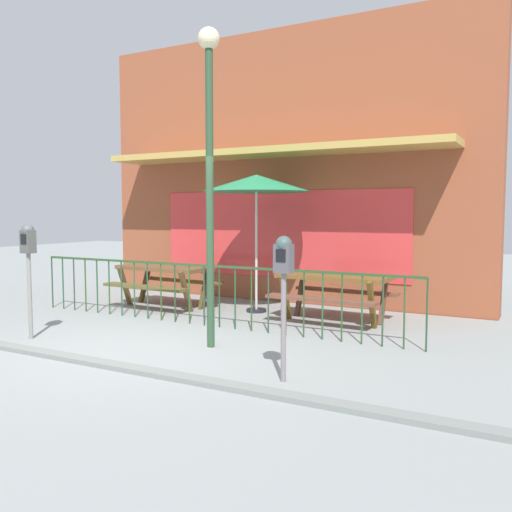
{
  "coord_description": "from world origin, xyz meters",
  "views": [
    {
      "loc": [
        4.74,
        -5.2,
        1.78
      ],
      "look_at": [
        0.71,
        2.24,
        1.1
      ],
      "focal_mm": 38.16,
      "sensor_mm": 36.0,
      "label": 1
    }
  ],
  "objects_px": {
    "picnic_table_right": "(334,284)",
    "street_lamp": "(209,143)",
    "patio_umbrella": "(256,184)",
    "parking_meter_far": "(284,270)",
    "picnic_table_left": "(164,275)",
    "parking_meter_near": "(28,251)"
  },
  "relations": [
    {
      "from": "picnic_table_left",
      "to": "patio_umbrella",
      "type": "xyz_separation_m",
      "value": [
        1.78,
        0.37,
        1.66
      ]
    },
    {
      "from": "parking_meter_near",
      "to": "street_lamp",
      "type": "relative_size",
      "value": 0.39
    },
    {
      "from": "picnic_table_right",
      "to": "parking_meter_far",
      "type": "relative_size",
      "value": 1.2
    },
    {
      "from": "parking_meter_far",
      "to": "patio_umbrella",
      "type": "bearing_deg",
      "value": 122.44
    },
    {
      "from": "picnic_table_right",
      "to": "parking_meter_near",
      "type": "relative_size",
      "value": 1.14
    },
    {
      "from": "patio_umbrella",
      "to": "street_lamp",
      "type": "xyz_separation_m",
      "value": [
        0.68,
        -2.53,
        0.4
      ]
    },
    {
      "from": "patio_umbrella",
      "to": "street_lamp",
      "type": "relative_size",
      "value": 0.59
    },
    {
      "from": "picnic_table_right",
      "to": "parking_meter_far",
      "type": "distance_m",
      "value": 3.34
    },
    {
      "from": "picnic_table_left",
      "to": "street_lamp",
      "type": "height_order",
      "value": "street_lamp"
    },
    {
      "from": "picnic_table_left",
      "to": "parking_meter_far",
      "type": "relative_size",
      "value": 1.21
    },
    {
      "from": "patio_umbrella",
      "to": "picnic_table_right",
      "type": "bearing_deg",
      "value": -6.7
    },
    {
      "from": "picnic_table_left",
      "to": "street_lamp",
      "type": "bearing_deg",
      "value": -41.35
    },
    {
      "from": "picnic_table_left",
      "to": "parking_meter_far",
      "type": "distance_m",
      "value": 5.01
    },
    {
      "from": "patio_umbrella",
      "to": "street_lamp",
      "type": "distance_m",
      "value": 2.65
    },
    {
      "from": "patio_umbrella",
      "to": "parking_meter_far",
      "type": "relative_size",
      "value": 1.59
    },
    {
      "from": "picnic_table_right",
      "to": "street_lamp",
      "type": "relative_size",
      "value": 0.45
    },
    {
      "from": "picnic_table_right",
      "to": "parking_meter_far",
      "type": "height_order",
      "value": "parking_meter_far"
    },
    {
      "from": "parking_meter_near",
      "to": "picnic_table_right",
      "type": "bearing_deg",
      "value": 43.69
    },
    {
      "from": "parking_meter_near",
      "to": "parking_meter_far",
      "type": "bearing_deg",
      "value": -0.76
    },
    {
      "from": "picnic_table_right",
      "to": "street_lamp",
      "type": "bearing_deg",
      "value": -109.83
    },
    {
      "from": "parking_meter_near",
      "to": "street_lamp",
      "type": "bearing_deg",
      "value": 18.46
    },
    {
      "from": "picnic_table_left",
      "to": "street_lamp",
      "type": "relative_size",
      "value": 0.45
    }
  ]
}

